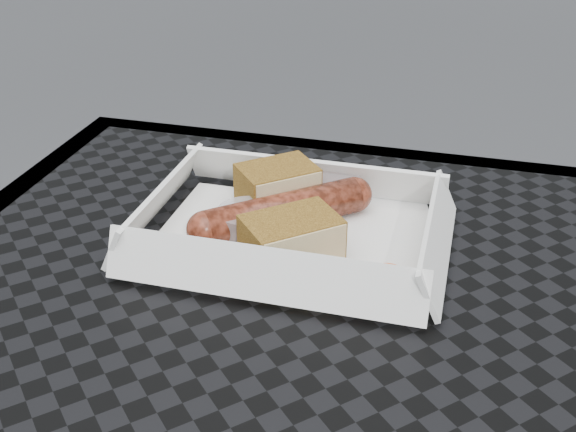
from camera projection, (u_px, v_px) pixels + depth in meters
The scene contains 8 objects.
food_tray at pixel (291, 240), 0.60m from camera, with size 0.22×0.15×0.00m, color white.
bratwurst at pixel (283, 211), 0.60m from camera, with size 0.14×0.12×0.03m.
bread_near at pixel (277, 188), 0.63m from camera, with size 0.06×0.05×0.04m, color brown.
bread_far at pixel (291, 239), 0.56m from camera, with size 0.07×0.05×0.04m, color brown.
veg_garnish at pixel (370, 283), 0.54m from camera, with size 0.03×0.03×0.00m.
napkin at pixel (362, 213), 0.64m from camera, with size 0.12×0.12×0.00m, color white.
condiment_cup_sauce at pixel (332, 192), 0.64m from camera, with size 0.05×0.05×0.03m, color maroon.
condiment_cup_empty at pixel (248, 226), 0.59m from camera, with size 0.05×0.05×0.03m, color silver.
Camera 1 is at (0.02, -0.31, 1.06)m, focal length 45.00 mm.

